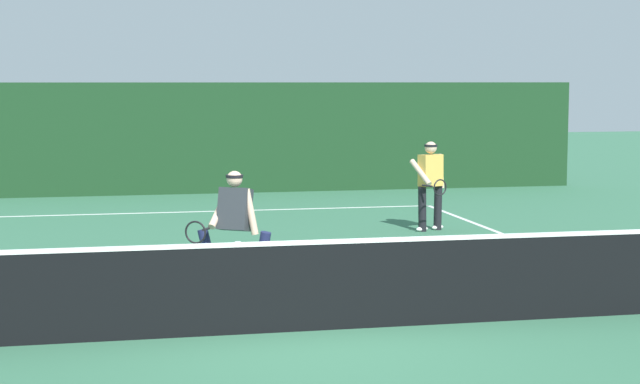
{
  "coord_description": "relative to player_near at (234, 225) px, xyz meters",
  "views": [
    {
      "loc": [
        -2.19,
        -10.74,
        2.7
      ],
      "look_at": [
        1.06,
        4.67,
        1.0
      ],
      "focal_mm": 57.85,
      "sensor_mm": 36.0,
      "label": 1
    }
  ],
  "objects": [
    {
      "name": "ground_plane",
      "position": [
        0.55,
        -2.4,
        -0.85
      ],
      "size": [
        80.0,
        80.0,
        0.0
      ],
      "primitive_type": "plane",
      "color": "#356B4D"
    },
    {
      "name": "court_line_baseline_far",
      "position": [
        0.55,
        8.13,
        -0.85
      ],
      "size": [
        9.42,
        0.1,
        0.01
      ],
      "primitive_type": "cube",
      "color": "white",
      "rests_on": "ground_plane"
    },
    {
      "name": "court_line_service",
      "position": [
        0.55,
        3.64,
        -0.85
      ],
      "size": [
        7.68,
        0.1,
        0.01
      ],
      "primitive_type": "cube",
      "color": "white",
      "rests_on": "ground_plane"
    },
    {
      "name": "court_line_centre",
      "position": [
        0.55,
        0.8,
        -0.85
      ],
      "size": [
        0.1,
        6.4,
        0.01
      ],
      "primitive_type": "cube",
      "color": "white",
      "rests_on": "ground_plane"
    },
    {
      "name": "tennis_net",
      "position": [
        0.55,
        -2.4,
        -0.33
      ],
      "size": [
        10.33,
        0.09,
        1.1
      ],
      "color": "#1E4723",
      "rests_on": "ground_plane"
    },
    {
      "name": "player_near",
      "position": [
        0.0,
        0.0,
        0.0
      ],
      "size": [
        1.14,
        0.81,
        1.55
      ],
      "rotation": [
        0.0,
        0.0,
        2.59
      ],
      "color": "#1E234C",
      "rests_on": "ground_plane"
    },
    {
      "name": "player_far",
      "position": [
        4.13,
        4.53,
        0.04
      ],
      "size": [
        0.68,
        0.91,
        1.62
      ],
      "rotation": [
        0.0,
        0.0,
        3.53
      ],
      "color": "black",
      "rests_on": "ground_plane"
    },
    {
      "name": "tennis_ball",
      "position": [
        0.72,
        1.63,
        -0.82
      ],
      "size": [
        0.07,
        0.07,
        0.07
      ],
      "primitive_type": "sphere",
      "color": "#D1E033",
      "rests_on": "ground_plane"
    },
    {
      "name": "tennis_ball_extra",
      "position": [
        -0.91,
        1.33,
        -0.82
      ],
      "size": [
        0.07,
        0.07,
        0.07
      ],
      "primitive_type": "sphere",
      "color": "#D1E033",
      "rests_on": "ground_plane"
    },
    {
      "name": "back_fence_windscreen",
      "position": [
        0.55,
        11.59,
        0.49
      ],
      "size": [
        19.13,
        0.12,
        2.67
      ],
      "primitive_type": "cube",
      "color": "#183A1E",
      "rests_on": "ground_plane"
    }
  ]
}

